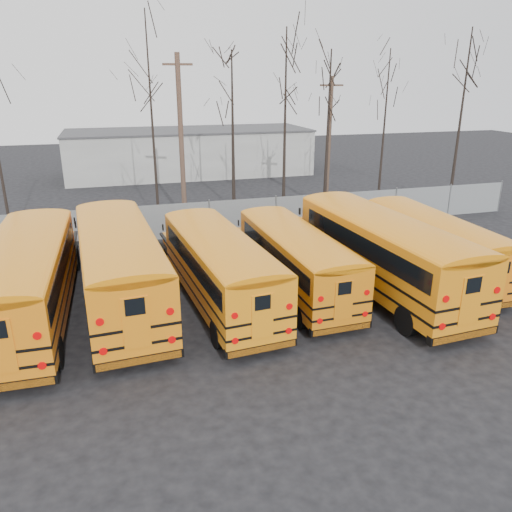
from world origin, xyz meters
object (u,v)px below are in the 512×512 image
object	(u,v)px
bus_a	(27,274)
bus_e	(380,246)
utility_pole_right	(329,142)
bus_f	(431,240)
bus_b	(118,260)
utility_pole_left	(181,137)
bus_c	(218,262)
bus_d	(294,255)

from	to	relation	value
bus_a	bus_e	size ratio (longest dim) A/B	0.96
bus_a	utility_pole_right	xyz separation A→B (m)	(17.66, 13.35, 2.59)
bus_a	bus_f	bearing A→B (deg)	0.93
bus_a	bus_f	xyz separation A→B (m)	(16.94, 0.04, -0.23)
bus_f	bus_a	bearing A→B (deg)	-179.19
bus_b	utility_pole_left	xyz separation A→B (m)	(4.36, 12.54, 3.21)
bus_b	bus_f	world-z (taller)	bus_b
bus_c	bus_d	distance (m)	3.32
bus_b	utility_pole_right	size ratio (longest dim) A/B	1.37
utility_pole_right	bus_a	bearing A→B (deg)	-132.99
bus_e	bus_f	size ratio (longest dim) A/B	1.19
bus_b	bus_e	bearing A→B (deg)	-11.36
bus_d	bus_f	xyz separation A→B (m)	(6.66, 0.11, 0.02)
utility_pole_left	bus_b	bearing A→B (deg)	-100.89
bus_a	utility_pole_left	size ratio (longest dim) A/B	1.16
bus_d	utility_pole_right	distance (m)	15.58
bus_e	bus_f	distance (m)	3.35
bus_c	bus_e	size ratio (longest dim) A/B	0.89
bus_c	bus_d	world-z (taller)	bus_c
bus_f	bus_e	bearing A→B (deg)	-162.48
bus_d	utility_pole_right	xyz separation A→B (m)	(7.38, 13.42, 2.84)
bus_f	utility_pole_left	size ratio (longest dim) A/B	1.02
bus_c	bus_e	xyz separation A→B (m)	(6.78, -0.55, 0.22)
bus_e	utility_pole_right	xyz separation A→B (m)	(3.91, 14.28, 2.52)
bus_d	utility_pole_left	bearing A→B (deg)	99.70
bus_b	bus_e	xyz separation A→B (m)	(10.53, -1.37, 0.02)
bus_a	bus_f	distance (m)	16.95
bus_a	bus_b	distance (m)	3.25
bus_e	utility_pole_right	size ratio (longest dim) A/B	1.39
bus_e	utility_pole_right	world-z (taller)	utility_pole_right
bus_e	utility_pole_left	world-z (taller)	utility_pole_left
bus_c	bus_f	world-z (taller)	bus_c
bus_a	utility_pole_left	distance (m)	15.39
bus_c	utility_pole_left	xyz separation A→B (m)	(0.60, 13.37, 3.41)
bus_f	utility_pole_left	distance (m)	16.35
bus_d	utility_pole_left	xyz separation A→B (m)	(-2.70, 13.06, 3.50)
bus_d	utility_pole_left	distance (m)	13.79
bus_a	bus_b	size ratio (longest dim) A/B	0.97
bus_f	utility_pole_right	xyz separation A→B (m)	(0.72, 13.31, 2.82)
utility_pole_left	bus_a	bearing A→B (deg)	-111.99
utility_pole_left	bus_c	bearing A→B (deg)	-84.31
bus_f	bus_d	bearing A→B (deg)	-178.43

